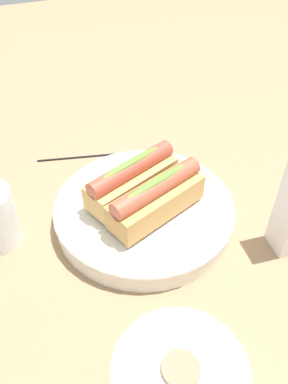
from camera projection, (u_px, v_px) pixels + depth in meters
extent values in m
plane|color=#9E7A56|center=(144.00, 210.00, 0.61)|extent=(2.40, 2.40, 0.00)
cylinder|color=silver|center=(144.00, 212.00, 0.59)|extent=(0.27, 0.27, 0.03)
torus|color=silver|center=(144.00, 205.00, 0.58)|extent=(0.27, 0.27, 0.01)
cube|color=tan|center=(132.00, 183.00, 0.57)|extent=(0.16, 0.10, 0.04)
cylinder|color=#B24C38|center=(132.00, 168.00, 0.56)|extent=(0.15, 0.08, 0.03)
ellipsoid|color=olive|center=(131.00, 162.00, 0.55)|extent=(0.11, 0.05, 0.01)
cube|color=tan|center=(157.00, 202.00, 0.54)|extent=(0.16, 0.10, 0.04)
cylinder|color=#BC563D|center=(157.00, 187.00, 0.53)|extent=(0.15, 0.07, 0.03)
ellipsoid|color=olive|center=(157.00, 181.00, 0.52)|extent=(0.11, 0.05, 0.01)
cylinder|color=#997A5B|center=(181.00, 369.00, 0.29)|extent=(0.03, 0.03, 0.00)
cylinder|color=black|center=(97.00, 155.00, 0.72)|extent=(0.21, 0.06, 0.01)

